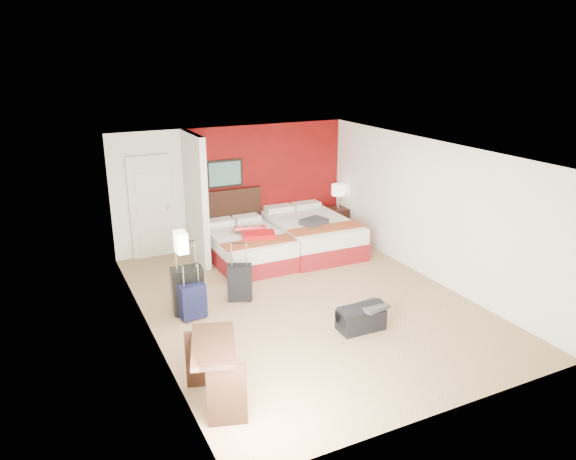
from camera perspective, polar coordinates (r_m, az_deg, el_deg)
ground at (r=9.04m, az=1.77°, el=-7.54°), size 6.50×6.50×0.00m
room_walls at (r=9.33m, az=-9.91°, el=1.31°), size 5.02×6.52×2.50m
red_accent_panel at (r=11.69m, az=-2.28°, el=4.99°), size 3.50×0.04×2.50m
partition_wall at (r=10.54m, az=-9.65°, el=3.26°), size 0.12×1.20×2.50m
entry_door at (r=10.99m, az=-14.23°, el=2.35°), size 0.82×0.06×2.05m
bed_left at (r=10.62m, az=-4.26°, el=-1.87°), size 1.35×1.92×0.58m
bed_right at (r=11.23m, az=2.44°, el=-0.50°), size 1.55×2.18×0.65m
red_suitcase_open at (r=10.45m, az=-3.59°, el=-0.21°), size 0.83×0.98×0.10m
jacket_bundle at (r=10.82m, az=2.76°, el=0.87°), size 0.57×0.51×0.11m
nightstand at (r=12.28m, az=5.21°, el=0.98°), size 0.43×0.43×0.60m
table_lamp at (r=12.12m, az=5.29°, el=3.53°), size 0.39×0.39×0.54m
suitcase_black at (r=8.67m, az=-10.48°, el=-6.41°), size 0.52×0.36×0.73m
suitcase_charcoal at (r=9.01m, az=-5.08°, el=-5.65°), size 0.46×0.38×0.59m
suitcase_navy at (r=8.52m, az=-10.01°, el=-7.51°), size 0.41×0.28×0.54m
duffel_bag at (r=8.20m, az=7.66°, el=-9.22°), size 0.69×0.38×0.34m
jacket_draped at (r=8.15m, az=8.81°, el=-7.88°), size 0.47×0.42×0.05m
desk at (r=6.51m, az=-7.72°, el=-14.76°), size 0.76×1.08×0.81m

